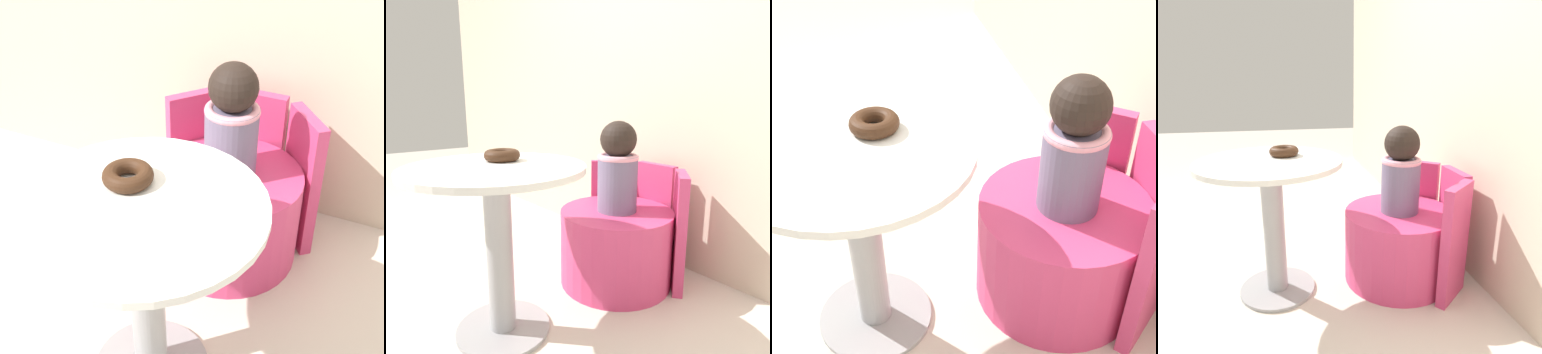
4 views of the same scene
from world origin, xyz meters
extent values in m
plane|color=beige|center=(0.00, 0.00, 0.00)|extent=(12.00, 12.00, 0.00)
cylinder|color=#99999E|center=(0.06, 0.00, 0.01)|extent=(0.40, 0.40, 0.02)
cylinder|color=#99999E|center=(0.06, 0.00, 0.36)|extent=(0.11, 0.11, 0.68)
cylinder|color=white|center=(0.06, 0.00, 0.71)|extent=(0.71, 0.71, 0.02)
cylinder|color=#D13D70|center=(0.06, 0.68, 0.20)|extent=(0.60, 0.60, 0.40)
cube|color=#D13D70|center=(0.06, 1.00, 0.31)|extent=(0.25, 0.05, 0.62)
cube|color=#D13D70|center=(0.31, 0.88, 0.31)|extent=(0.20, 0.23, 0.62)
cube|color=#D13D70|center=(-0.19, 0.88, 0.31)|extent=(0.20, 0.23, 0.62)
cylinder|color=slate|center=(0.06, 0.68, 0.55)|extent=(0.21, 0.21, 0.29)
torus|color=pink|center=(0.06, 0.68, 0.69)|extent=(0.21, 0.21, 0.04)
sphere|color=black|center=(0.06, 0.68, 0.78)|extent=(0.19, 0.19, 0.19)
torus|color=#3D2314|center=(-0.03, 0.07, 0.75)|extent=(0.15, 0.15, 0.05)
camera|label=1|loc=(0.66, -0.99, 1.61)|focal=50.00mm
camera|label=2|loc=(1.27, -0.58, 0.96)|focal=32.00mm
camera|label=3|loc=(1.35, 0.03, 1.54)|focal=50.00mm
camera|label=4|loc=(1.72, 0.05, 1.11)|focal=32.00mm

